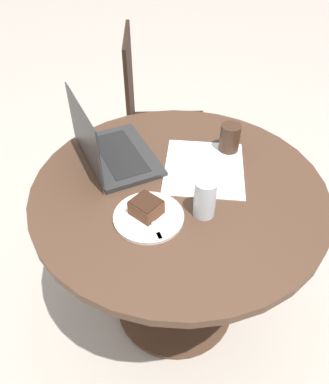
{
  "coord_description": "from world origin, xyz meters",
  "views": [
    {
      "loc": [
        -0.85,
        0.43,
        1.58
      ],
      "look_at": [
        -0.05,
        0.08,
        0.78
      ],
      "focal_mm": 35.0,
      "sensor_mm": 36.0,
      "label": 1
    }
  ],
  "objects_px": {
    "plate": "(149,217)",
    "laptop": "(110,150)",
    "coffee_glass": "(230,138)",
    "chair": "(155,124)"
  },
  "relations": [
    {
      "from": "coffee_glass",
      "to": "chair",
      "type": "bearing_deg",
      "value": 2.78
    },
    {
      "from": "plate",
      "to": "laptop",
      "type": "relative_size",
      "value": 0.62
    },
    {
      "from": "chair",
      "to": "plate",
      "type": "relative_size",
      "value": 4.42
    },
    {
      "from": "coffee_glass",
      "to": "laptop",
      "type": "height_order",
      "value": "laptop"
    },
    {
      "from": "coffee_glass",
      "to": "laptop",
      "type": "xyz_separation_m",
      "value": [
        0.12,
        0.43,
        -0.01
      ]
    },
    {
      "from": "chair",
      "to": "laptop",
      "type": "height_order",
      "value": "laptop"
    },
    {
      "from": "coffee_glass",
      "to": "laptop",
      "type": "relative_size",
      "value": 0.3
    },
    {
      "from": "chair",
      "to": "coffee_glass",
      "type": "xyz_separation_m",
      "value": [
        -0.66,
        -0.03,
        0.31
      ]
    },
    {
      "from": "chair",
      "to": "plate",
      "type": "bearing_deg",
      "value": -1.48
    },
    {
      "from": "coffee_glass",
      "to": "laptop",
      "type": "bearing_deg",
      "value": 74.08
    }
  ]
}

